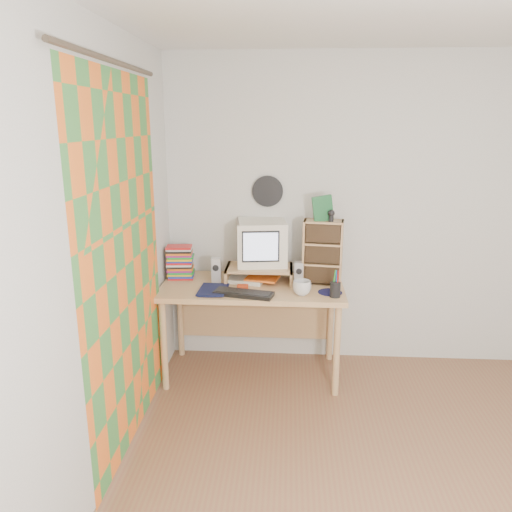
# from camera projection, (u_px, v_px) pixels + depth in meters

# --- Properties ---
(floor) EXTENTS (3.50, 3.50, 0.00)m
(floor) POSITION_uv_depth(u_px,v_px,m) (426.00, 505.00, 2.65)
(floor) COLOR brown
(floor) RESTS_ON ground
(back_wall) EXTENTS (3.50, 0.00, 3.50)m
(back_wall) POSITION_uv_depth(u_px,v_px,m) (383.00, 214.00, 4.01)
(back_wall) COLOR silver
(back_wall) RESTS_ON floor
(left_wall) EXTENTS (0.00, 3.50, 3.50)m
(left_wall) POSITION_uv_depth(u_px,v_px,m) (85.00, 274.00, 2.44)
(left_wall) COLOR silver
(left_wall) RESTS_ON floor
(curtain) EXTENTS (0.00, 2.20, 2.20)m
(curtain) POSITION_uv_depth(u_px,v_px,m) (125.00, 266.00, 2.92)
(curtain) COLOR orange
(curtain) RESTS_ON left_wall
(wall_disc) EXTENTS (0.25, 0.02, 0.25)m
(wall_disc) POSITION_uv_depth(u_px,v_px,m) (268.00, 191.00, 4.01)
(wall_disc) COLOR black
(wall_disc) RESTS_ON back_wall
(desk) EXTENTS (1.40, 0.70, 0.75)m
(desk) POSITION_uv_depth(u_px,v_px,m) (253.00, 299.00, 3.95)
(desk) COLOR tan
(desk) RESTS_ON floor
(monitor_riser) EXTENTS (0.52, 0.30, 0.12)m
(monitor_riser) POSITION_uv_depth(u_px,v_px,m) (259.00, 270.00, 3.92)
(monitor_riser) COLOR tan
(monitor_riser) RESTS_ON desk
(crt_monitor) EXTENTS (0.41, 0.41, 0.35)m
(crt_monitor) POSITION_uv_depth(u_px,v_px,m) (262.00, 244.00, 3.92)
(crt_monitor) COLOR silver
(crt_monitor) RESTS_ON monitor_riser
(speaker_left) EXTENTS (0.08, 0.08, 0.19)m
(speaker_left) POSITION_uv_depth(u_px,v_px,m) (216.00, 270.00, 3.90)
(speaker_left) COLOR silver
(speaker_left) RESTS_ON desk
(speaker_right) EXTENTS (0.07, 0.07, 0.18)m
(speaker_right) POSITION_uv_depth(u_px,v_px,m) (299.00, 273.00, 3.84)
(speaker_right) COLOR silver
(speaker_right) RESTS_ON desk
(keyboard) EXTENTS (0.45, 0.24, 0.03)m
(keyboard) POSITION_uv_depth(u_px,v_px,m) (244.00, 294.00, 3.62)
(keyboard) COLOR black
(keyboard) RESTS_ON desk
(dvd_stack) EXTENTS (0.21, 0.16, 0.28)m
(dvd_stack) POSITION_uv_depth(u_px,v_px,m) (181.00, 261.00, 3.99)
(dvd_stack) COLOR brown
(dvd_stack) RESTS_ON desk
(cd_rack) EXTENTS (0.32, 0.20, 0.50)m
(cd_rack) POSITION_uv_depth(u_px,v_px,m) (323.00, 252.00, 3.84)
(cd_rack) COLOR tan
(cd_rack) RESTS_ON desk
(mug) EXTENTS (0.17, 0.17, 0.11)m
(mug) POSITION_uv_depth(u_px,v_px,m) (302.00, 288.00, 3.62)
(mug) COLOR silver
(mug) RESTS_ON desk
(diary) EXTENTS (0.26, 0.20, 0.05)m
(diary) POSITION_uv_depth(u_px,v_px,m) (199.00, 288.00, 3.71)
(diary) COLOR #0E1336
(diary) RESTS_ON desk
(mousepad) EXTENTS (0.19, 0.19, 0.00)m
(mousepad) POSITION_uv_depth(u_px,v_px,m) (330.00, 292.00, 3.68)
(mousepad) COLOR black
(mousepad) RESTS_ON desk
(pen_cup) EXTENTS (0.09, 0.09, 0.15)m
(pen_cup) POSITION_uv_depth(u_px,v_px,m) (335.00, 287.00, 3.57)
(pen_cup) COLOR black
(pen_cup) RESTS_ON desk
(papers) EXTENTS (0.32, 0.26, 0.04)m
(papers) POSITION_uv_depth(u_px,v_px,m) (252.00, 279.00, 3.94)
(papers) COLOR silver
(papers) RESTS_ON desk
(red_box) EXTENTS (0.08, 0.05, 0.04)m
(red_box) POSITION_uv_depth(u_px,v_px,m) (243.00, 288.00, 3.73)
(red_box) COLOR #BE3514
(red_box) RESTS_ON desk
(game_box) EXTENTS (0.15, 0.06, 0.19)m
(game_box) POSITION_uv_depth(u_px,v_px,m) (323.00, 208.00, 3.73)
(game_box) COLOR #19572C
(game_box) RESTS_ON cd_rack
(webcam) EXTENTS (0.06, 0.06, 0.09)m
(webcam) POSITION_uv_depth(u_px,v_px,m) (331.00, 216.00, 3.72)
(webcam) COLOR black
(webcam) RESTS_ON cd_rack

